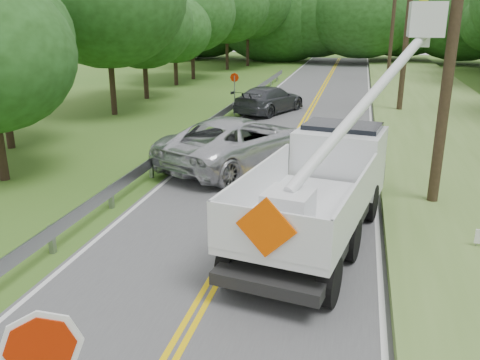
# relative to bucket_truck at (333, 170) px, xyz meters

# --- Properties ---
(road) EXTENTS (7.20, 96.00, 0.03)m
(road) POSITION_rel_bucket_truck_xyz_m (-2.21, 6.87, -1.57)
(road) COLOR #4F4F51
(road) RESTS_ON ground
(guardrail) EXTENTS (0.18, 48.00, 0.77)m
(guardrail) POSITION_rel_bucket_truck_xyz_m (-6.23, 7.77, -1.02)
(guardrail) COLOR gray
(guardrail) RESTS_ON ground
(utility_poles) EXTENTS (1.60, 43.30, 10.00)m
(utility_poles) POSITION_rel_bucket_truck_xyz_m (2.79, 9.88, 3.69)
(utility_poles) COLOR #2D2317
(utility_poles) RESTS_ON ground
(tall_grass_verge) EXTENTS (7.00, 96.00, 0.30)m
(tall_grass_verge) POSITION_rel_bucket_truck_xyz_m (4.89, 6.87, -1.43)
(tall_grass_verge) COLOR #557732
(tall_grass_verge) RESTS_ON ground
(treeline_left) EXTENTS (10.50, 56.17, 10.98)m
(treeline_left) POSITION_rel_bucket_truck_xyz_m (-12.67, 24.91, 4.22)
(treeline_left) COLOR #332319
(treeline_left) RESTS_ON ground
(treeline_horizon) EXTENTS (57.86, 14.89, 11.72)m
(treeline_horizon) POSITION_rel_bucket_truck_xyz_m (-2.84, 49.02, 3.92)
(treeline_horizon) COLOR #1C3E13
(treeline_horizon) RESTS_ON ground
(bucket_truck) EXTENTS (4.65, 7.37, 6.90)m
(bucket_truck) POSITION_rel_bucket_truck_xyz_m (0.00, 0.00, 0.00)
(bucket_truck) COLOR black
(bucket_truck) RESTS_ON road
(suv_silver) EXTENTS (5.51, 7.30, 1.84)m
(suv_silver) POSITION_rel_bucket_truck_xyz_m (-3.71, 4.89, -0.64)
(suv_silver) COLOR silver
(suv_silver) RESTS_ON road
(suv_darkgrey) EXTENTS (3.88, 5.60, 1.51)m
(suv_darkgrey) POSITION_rel_bucket_truck_xyz_m (-4.42, 15.63, -0.80)
(suv_darkgrey) COLOR #3C3F44
(suv_darkgrey) RESTS_ON road
(stop_sign_permanent) EXTENTS (0.50, 0.06, 2.34)m
(stop_sign_permanent) POSITION_rel_bucket_truck_xyz_m (-6.21, 14.50, -0.04)
(stop_sign_permanent) COLOR gray
(stop_sign_permanent) RESTS_ON ground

